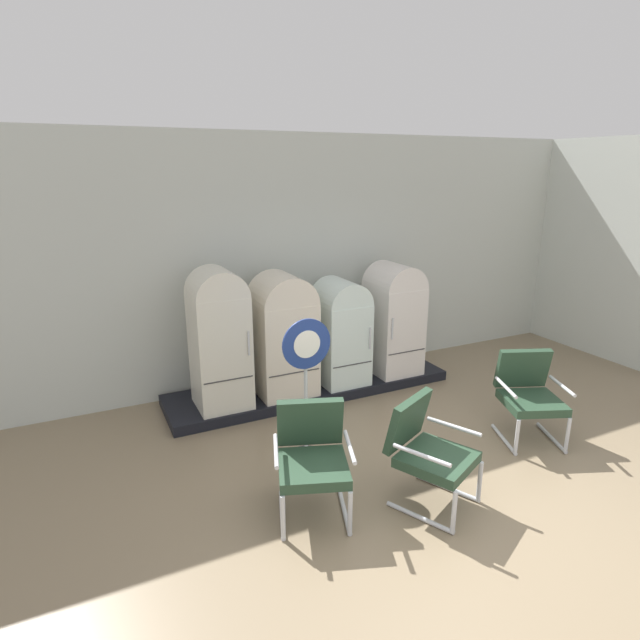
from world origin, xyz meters
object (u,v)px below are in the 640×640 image
at_px(armchair_center, 427,447).
at_px(refrigerator_1, 283,331).
at_px(armchair_left, 312,454).
at_px(refrigerator_2, 340,329).
at_px(armchair_right, 529,392).
at_px(refrigerator_0, 219,334).
at_px(sign_stand, 306,388).
at_px(refrigerator_3, 393,315).

bearing_deg(armchair_center, refrigerator_1, 97.89).
bearing_deg(armchair_center, armchair_left, 160.00).
bearing_deg(refrigerator_2, armchair_right, -58.07).
relative_size(refrigerator_0, armchair_left, 1.73).
distance_m(refrigerator_2, armchair_right, 2.37).
relative_size(refrigerator_1, sign_stand, 1.02).
height_order(armchair_left, armchair_right, same).
relative_size(refrigerator_2, armchair_center, 1.43).
height_order(armchair_center, sign_stand, sign_stand).
bearing_deg(sign_stand, armchair_right, -15.63).
xyz_separation_m(refrigerator_1, armchair_left, (-0.60, -2.12, -0.40)).
distance_m(refrigerator_2, armchair_left, 2.55).
xyz_separation_m(refrigerator_0, armchair_center, (1.14, -2.43, -0.48)).
distance_m(refrigerator_3, armchair_center, 2.80).
height_order(refrigerator_1, sign_stand, refrigerator_1).
distance_m(refrigerator_2, armchair_center, 2.51).
distance_m(refrigerator_2, refrigerator_3, 0.82).
bearing_deg(refrigerator_0, sign_stand, -69.09).
distance_m(refrigerator_3, sign_stand, 2.35).
bearing_deg(armchair_center, sign_stand, 119.95).
bearing_deg(sign_stand, armchair_center, -60.05).
relative_size(armchair_left, armchair_right, 1.00).
height_order(refrigerator_0, armchair_center, refrigerator_0).
bearing_deg(refrigerator_0, armchair_right, -34.74).
distance_m(refrigerator_0, sign_stand, 1.43).
xyz_separation_m(armchair_left, armchair_center, (0.94, -0.34, 0.00)).
xyz_separation_m(refrigerator_0, armchair_left, (0.20, -2.08, -0.48)).
relative_size(refrigerator_1, refrigerator_2, 1.11).
bearing_deg(refrigerator_1, refrigerator_0, -177.40).
bearing_deg(refrigerator_2, refrigerator_0, -179.10).
distance_m(refrigerator_1, refrigerator_3, 1.61).
height_order(armchair_left, sign_stand, sign_stand).
bearing_deg(refrigerator_3, armchair_right, -78.09).
relative_size(refrigerator_2, sign_stand, 0.92).
xyz_separation_m(refrigerator_1, armchair_center, (0.34, -2.46, -0.40)).
bearing_deg(armchair_right, armchair_center, -164.82).
xyz_separation_m(armchair_left, sign_stand, (0.30, 0.77, 0.23)).
height_order(refrigerator_2, armchair_left, refrigerator_2).
height_order(refrigerator_3, sign_stand, refrigerator_3).
bearing_deg(armchair_right, refrigerator_2, 121.93).
bearing_deg(sign_stand, refrigerator_0, 110.91).
distance_m(refrigerator_0, armchair_right, 3.48).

